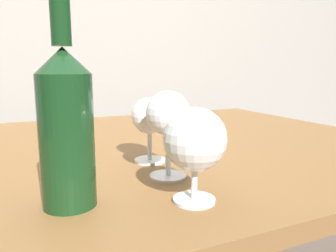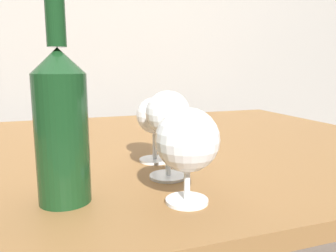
{
  "view_description": "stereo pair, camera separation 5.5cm",
  "coord_description": "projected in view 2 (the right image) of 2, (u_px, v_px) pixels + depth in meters",
  "views": [
    {
      "loc": [
        -0.24,
        -0.77,
        0.92
      ],
      "look_at": [
        -0.01,
        -0.27,
        0.82
      ],
      "focal_mm": 35.56,
      "sensor_mm": 36.0,
      "label": 1
    },
    {
      "loc": [
        -0.19,
        -0.79,
        0.92
      ],
      "look_at": [
        -0.01,
        -0.27,
        0.82
      ],
      "focal_mm": 35.56,
      "sensor_mm": 36.0,
      "label": 2
    }
  ],
  "objects": [
    {
      "name": "dining_table",
      "position": [
        137.0,
        174.0,
        0.85
      ],
      "size": [
        1.4,
        0.98,
        0.73
      ],
      "color": "brown",
      "rests_on": "ground_plane"
    },
    {
      "name": "wine_glass_pinot",
      "position": [
        187.0,
        141.0,
        0.46
      ],
      "size": [
        0.09,
        0.09,
        0.14
      ],
      "color": "white",
      "rests_on": "dining_table"
    },
    {
      "name": "wine_glass_cabernet",
      "position": [
        168.0,
        116.0,
        0.56
      ],
      "size": [
        0.08,
        0.08,
        0.15
      ],
      "color": "white",
      "rests_on": "dining_table"
    },
    {
      "name": "wine_glass_white",
      "position": [
        152.0,
        117.0,
        0.67
      ],
      "size": [
        0.07,
        0.07,
        0.13
      ],
      "color": "white",
      "rests_on": "dining_table"
    },
    {
      "name": "wine_bottle",
      "position": [
        61.0,
        121.0,
        0.46
      ],
      "size": [
        0.07,
        0.07,
        0.31
      ],
      "color": "#143819",
      "rests_on": "dining_table"
    }
  ]
}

